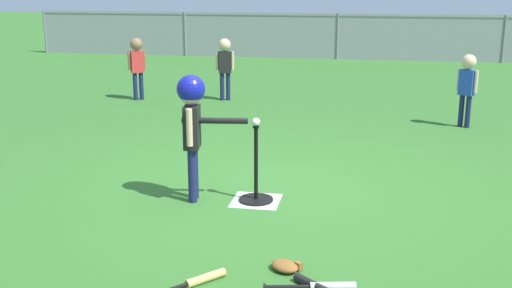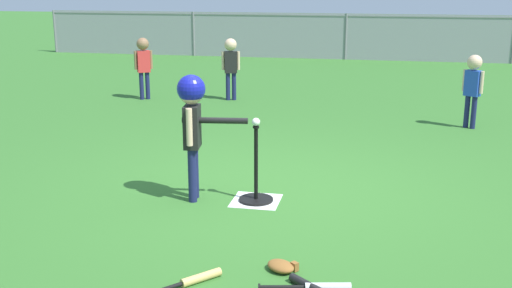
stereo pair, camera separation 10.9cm
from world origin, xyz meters
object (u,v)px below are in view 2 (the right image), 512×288
Objects in this scene: fielder_deep_center at (143,60)px; glove_by_plate at (281,266)px; spare_bat_wood at (193,280)px; batter_child at (193,112)px; fielder_deep_right at (231,61)px; spare_bat_silver at (318,287)px; fielder_near_right at (473,81)px; spare_bat_black at (313,288)px; baseball_on_tee at (256,122)px; batting_tee at (256,189)px.

glove_by_plate is (3.33, -5.93, -0.64)m from fielder_deep_center.
spare_bat_wood is at bearing -66.03° from fielder_deep_center.
batter_child is 4.94m from fielder_deep_right.
glove_by_plate is at bearing 29.75° from spare_bat_wood.
fielder_deep_center is 6.87m from spare_bat_wood.
batter_child reaches higher than spare_bat_wood.
fielder_deep_center is 7.19m from spare_bat_silver.
fielder_near_right reaches higher than spare_bat_black.
fielder_near_right is 2.05× the size of spare_bat_wood.
fielder_near_right is 5.35m from spare_bat_silver.
spare_bat_silver and spare_bat_wood have the same top height.
fielder_deep_center is at bearing 116.39° from batter_child.
baseball_on_tee is at bearing 114.92° from spare_bat_silver.
glove_by_plate is at bearing 133.26° from spare_bat_black.
fielder_deep_center reaches higher than fielder_near_right.
spare_bat_wood is (-0.84, -0.07, 0.00)m from spare_bat_silver.
batter_child reaches higher than spare_bat_silver.
batting_tee reaches higher than spare_bat_black.
glove_by_plate is at bearing 139.23° from spare_bat_silver.
spare_bat_black is (1.29, -1.57, -0.81)m from batter_child.
baseball_on_tee is at bearing 86.86° from spare_bat_wood.
batting_tee is at bearing 113.69° from spare_bat_black.
spare_bat_wood is at bearing -73.49° from batter_child.
spare_bat_silver is 1.26× the size of spare_bat_black.
batting_tee is 1.47× the size of spare_bat_black.
spare_bat_black is 0.37m from glove_by_plate.
fielder_near_right is 2.06× the size of spare_bat_black.
glove_by_plate reaches higher than spare_bat_silver.
fielder_deep_right reaches higher than glove_by_plate.
spare_bat_black is at bearing -107.27° from fielder_near_right.
fielder_deep_center is at bearing 113.97° from spare_bat_wood.
fielder_deep_right is 3.82× the size of glove_by_plate.
baseball_on_tee is 0.27× the size of glove_by_plate.
spare_bat_black is at bearing -71.67° from fielder_deep_right.
fielder_deep_center is at bearing 119.34° from glove_by_plate.
spare_bat_silver is 2.26× the size of glove_by_plate.
batting_tee is 1.46× the size of spare_bat_wood.
fielder_deep_center is at bearing 167.97° from fielder_near_right.
spare_bat_wood is at bearing -114.99° from fielder_near_right.
batting_tee is 4.19m from fielder_near_right.
batter_child is at bearing 129.45° from spare_bat_black.
baseball_on_tee is 0.15× the size of spare_bat_wood.
glove_by_plate is at bearing -110.89° from fielder_near_right.
glove_by_plate is (-1.84, -4.83, -0.62)m from fielder_near_right.
batter_child is at bearing -80.21° from fielder_deep_right.
fielder_deep_right is at bearing 106.93° from glove_by_plate.
spare_bat_black is (0.81, 0.05, 0.00)m from spare_bat_wood.
baseball_on_tee reaches higher than batting_tee.
fielder_near_right is at bearing 56.30° from baseball_on_tee.
fielder_near_right is (3.72, -1.33, -0.02)m from fielder_deep_right.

